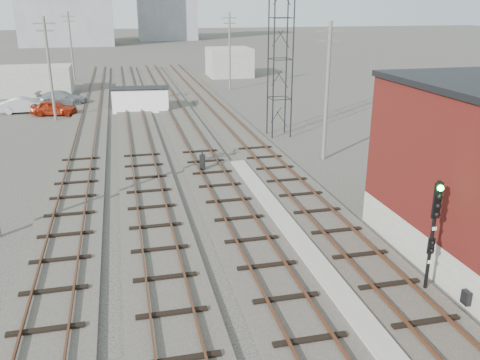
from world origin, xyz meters
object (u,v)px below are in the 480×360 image
object	(u,v)px
car_grey	(62,98)
site_trailer	(141,99)
switch_stand	(202,163)
car_red	(54,108)
signal_mast	(434,228)
car_silver	(25,105)

from	to	relation	value
car_grey	site_trailer	bearing A→B (deg)	-116.27
switch_stand	car_red	world-z (taller)	switch_stand
signal_mast	switch_stand	distance (m)	16.81
signal_mast	car_red	size ratio (longest dim) A/B	1.04
car_red	car_grey	xyz separation A→B (m)	(0.30, 5.01, 0.03)
signal_mast	car_grey	distance (m)	44.06
car_silver	signal_mast	bearing A→B (deg)	-153.51
switch_stand	site_trailer	size ratio (longest dim) A/B	0.24
car_silver	switch_stand	bearing A→B (deg)	-148.81
signal_mast	site_trailer	xyz separation A→B (m)	(-8.41, 36.02, -1.42)
site_trailer	car_red	distance (m)	8.11
signal_mast	car_red	distance (m)	39.58
signal_mast	car_grey	xyz separation A→B (m)	(-16.21, 40.93, -1.85)
signal_mast	site_trailer	bearing A→B (deg)	103.14
site_trailer	switch_stand	bearing A→B (deg)	-77.06
switch_stand	car_grey	bearing A→B (deg)	130.27
car_grey	car_red	bearing A→B (deg)	-177.40
car_red	site_trailer	bearing A→B (deg)	-78.98
signal_mast	site_trailer	world-z (taller)	signal_mast
switch_stand	car_grey	xyz separation A→B (m)	(-10.54, 25.22, 0.09)
switch_stand	car_silver	size ratio (longest dim) A/B	0.31
site_trailer	car_red	size ratio (longest dim) A/B	1.36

